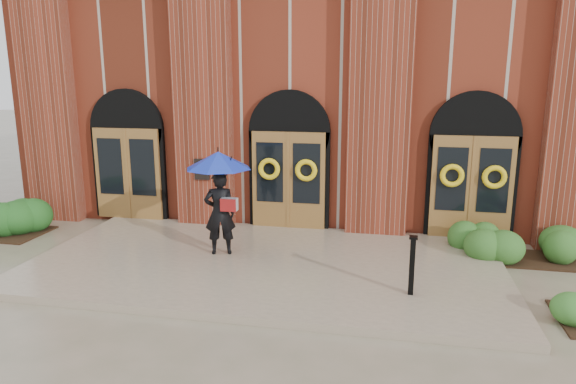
# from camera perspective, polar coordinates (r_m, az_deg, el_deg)

# --- Properties ---
(ground) EXTENTS (90.00, 90.00, 0.00)m
(ground) POSITION_cam_1_polar(r_m,az_deg,el_deg) (11.07, -2.76, -8.58)
(ground) COLOR gray
(ground) RESTS_ON ground
(landing) EXTENTS (10.00, 5.30, 0.15)m
(landing) POSITION_cam_1_polar(r_m,az_deg,el_deg) (11.18, -2.58, -7.95)
(landing) COLOR gray
(landing) RESTS_ON ground
(church_building) EXTENTS (16.20, 12.53, 7.00)m
(church_building) POSITION_cam_1_polar(r_m,az_deg,el_deg) (18.95, 3.74, 11.16)
(church_building) COLOR maroon
(church_building) RESTS_ON ground
(man_with_umbrella) EXTENTS (1.81, 1.81, 2.30)m
(man_with_umbrella) POSITION_cam_1_polar(r_m,az_deg,el_deg) (11.23, -7.66, 1.00)
(man_with_umbrella) COLOR black
(man_with_umbrella) RESTS_ON landing
(metal_post) EXTENTS (0.16, 0.16, 1.10)m
(metal_post) POSITION_cam_1_polar(r_m,az_deg,el_deg) (9.56, 13.62, -7.80)
(metal_post) COLOR black
(metal_post) RESTS_ON landing
(hedge_wall_right) EXTENTS (2.74, 1.10, 0.70)m
(hedge_wall_right) POSITION_cam_1_polar(r_m,az_deg,el_deg) (12.57, 23.12, -5.29)
(hedge_wall_right) COLOR #2B581F
(hedge_wall_right) RESTS_ON ground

